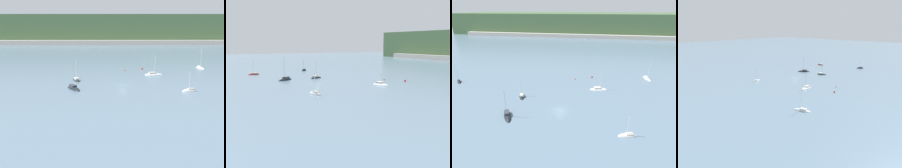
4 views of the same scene
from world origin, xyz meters
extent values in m
plane|color=slate|center=(0.00, 0.00, 0.00)|extent=(600.00, 600.00, 0.00)
cube|color=#4C6B42|center=(0.00, 196.13, 12.49)|extent=(337.89, 80.87, 24.99)
cube|color=beige|center=(0.00, 152.19, 2.03)|extent=(287.20, 6.00, 4.06)
ellipsoid|color=white|center=(20.52, -9.64, 0.00)|extent=(5.31, 2.30, 1.89)
cube|color=beige|center=(20.93, -9.57, 0.77)|extent=(2.00, 1.31, 0.50)
cylinder|color=silver|center=(20.27, -9.69, 3.46)|extent=(0.14, 0.14, 5.88)
ellipsoid|color=silver|center=(36.62, 35.01, 0.00)|extent=(3.33, 6.89, 1.19)
cube|color=silver|center=(36.49, 35.53, 0.64)|extent=(1.79, 2.63, 0.63)
cylinder|color=silver|center=(36.70, 34.69, 4.58)|extent=(0.14, 0.14, 8.50)
ellipsoid|color=silver|center=(13.29, 18.69, 0.00)|extent=(7.63, 3.41, 1.45)
cube|color=beige|center=(12.70, 18.62, 0.77)|extent=(2.85, 2.08, 0.74)
cylinder|color=silver|center=(13.65, 18.74, 4.18)|extent=(0.14, 0.14, 7.56)
ellipsoid|color=black|center=(-15.92, -6.06, 0.00)|extent=(5.92, 7.73, 1.69)
cube|color=#333842|center=(-16.25, -5.53, 0.90)|extent=(2.74, 3.16, 0.86)
cylinder|color=#B2B2B7|center=(-15.72, -6.39, 4.83)|extent=(0.14, 0.14, 8.73)
ellipsoid|color=black|center=(-16.49, 7.45, 0.00)|extent=(4.00, 6.22, 1.47)
cube|color=silver|center=(-16.31, 7.01, 0.80)|extent=(2.03, 2.48, 0.79)
cylinder|color=silver|center=(-16.60, 7.73, 3.90)|extent=(0.14, 0.14, 6.99)
sphere|color=red|center=(10.07, 32.28, 0.38)|extent=(0.76, 0.76, 0.76)
sphere|color=orange|center=(2.06, 28.48, 0.26)|extent=(0.52, 0.52, 0.52)
camera|label=1|loc=(-4.69, -103.54, 22.73)|focal=50.00mm
camera|label=2|loc=(100.42, -45.69, 14.72)|focal=50.00mm
camera|label=3|loc=(9.76, -49.43, 32.04)|focal=28.00mm
camera|label=4|loc=(93.10, 80.31, 29.62)|focal=35.00mm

